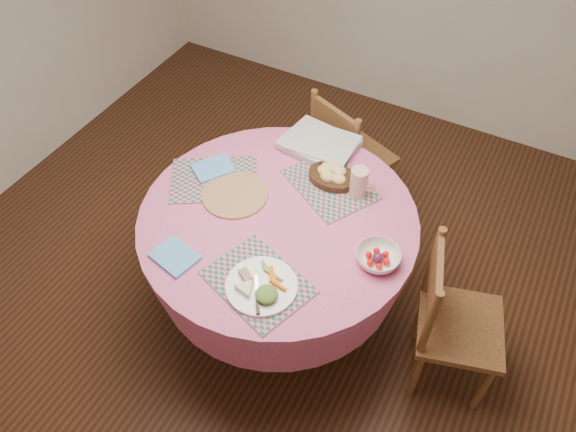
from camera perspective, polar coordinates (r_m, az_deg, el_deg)
name	(u,v)px	position (r m, az deg, el deg)	size (l,w,h in m)	color
ground	(280,310)	(3.06, -0.84, -9.49)	(4.00, 4.00, 0.00)	#331C0F
room_envelope	(274,10)	(1.86, -1.44, 20.23)	(4.01, 4.01, 2.71)	silver
dining_table	(279,245)	(2.61, -0.97, -2.92)	(1.24, 1.24, 0.75)	#CF608F
chair_right	(451,320)	(2.61, 16.21, -10.11)	(0.47, 0.48, 0.84)	brown
chair_back	(347,155)	(3.22, 6.00, 6.15)	(0.51, 0.50, 0.85)	brown
placemat_front	(258,282)	(2.24, -3.05, -6.72)	(0.40, 0.30, 0.01)	#116152
placemat_left	(214,179)	(2.64, -7.52, 3.72)	(0.40, 0.30, 0.01)	#116152
placemat_back	(330,184)	(2.61, 4.29, 3.21)	(0.40, 0.30, 0.01)	#116152
wicker_trivet	(235,195)	(2.56, -5.42, 2.17)	(0.30, 0.30, 0.01)	#A16E46
napkin_near	(175,257)	(2.36, -11.44, -4.06)	(0.18, 0.14, 0.01)	#579AE0
napkin_far	(213,168)	(2.69, -7.62, 4.84)	(0.18, 0.14, 0.01)	#579AE0
dinner_plate	(262,286)	(2.21, -2.63, -7.15)	(0.29, 0.29, 0.05)	white
bread_bowl	(332,174)	(2.60, 4.52, 4.24)	(0.23, 0.23, 0.08)	black
latte_mug	(359,182)	(2.52, 7.25, 3.40)	(0.12, 0.08, 0.14)	tan
fruit_bowl	(378,258)	(2.31, 9.13, -4.20)	(0.23, 0.23, 0.06)	white
newspaper_stack	(320,144)	(2.78, 3.22, 7.36)	(0.37, 0.31, 0.04)	silver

